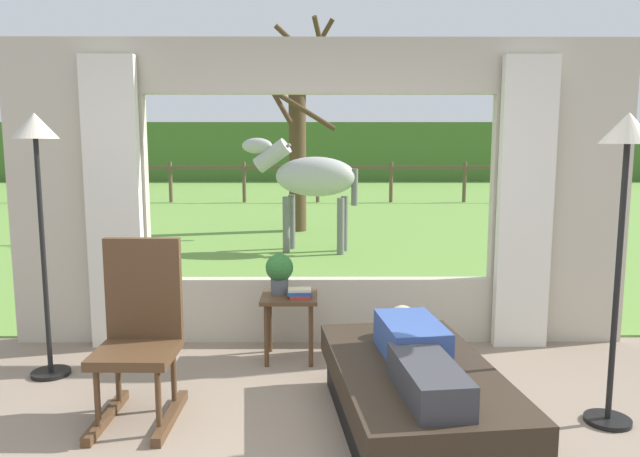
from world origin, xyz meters
The scene contains 16 objects.
back_wall_with_window centered at (0.00, 2.26, 1.25)m, with size 5.20×0.12×2.55m.
curtain_panel_left centered at (-1.69, 2.12, 1.20)m, with size 0.44×0.10×2.40m, color silver.
curtain_panel_right centered at (1.69, 2.12, 1.20)m, with size 0.44×0.10×2.40m, color silver.
outdoor_pasture_lawn centered at (0.00, 13.16, 0.01)m, with size 36.00×21.68×0.02m, color olive.
distant_hill_ridge centered at (0.00, 23.00, 1.20)m, with size 36.00×2.00×2.40m, color #446B2C.
recliner_sofa centered at (0.55, 0.56, 0.22)m, with size 1.09×1.79×0.42m.
reclining_person centered at (0.55, 0.51, 0.52)m, with size 0.41×1.44×0.22m.
rocking_chair centered at (-1.13, 0.81, 0.55)m, with size 0.49×0.69×1.12m.
side_table centered at (-0.24, 1.80, 0.43)m, with size 0.44×0.44×0.52m.
potted_plant centered at (-0.32, 1.86, 0.70)m, with size 0.22×0.22×0.32m.
book_stack centered at (-0.16, 1.74, 0.55)m, with size 0.20×0.16×0.07m.
floor_lamp_left centered at (-2.00, 1.47, 1.55)m, with size 0.32×0.32×1.92m.
floor_lamp_right centered at (1.77, 0.67, 1.53)m, with size 0.32×0.32×1.89m.
horse centered at (-0.13, 6.43, 1.16)m, with size 1.82×0.82×1.73m.
pasture_tree centered at (-0.36, 8.55, 1.79)m, with size 1.39×1.38×3.92m.
pasture_fence_line centered at (0.00, 13.82, 0.74)m, with size 16.10×0.10×1.10m.
Camera 1 is at (-0.02, -2.91, 1.74)m, focal length 34.55 mm.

